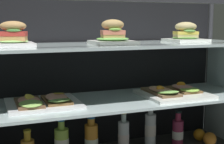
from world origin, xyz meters
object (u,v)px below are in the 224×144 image
Objects in this scene: open_sandwich_tray_near_right_corner at (44,102)px; juice_bottle_near_post at (124,136)px; plated_roll_sandwich_center at (13,37)px; juice_bottle_front_middle at (178,132)px; juice_bottle_front_left_end at (150,129)px; plated_roll_sandwich_mid_left at (186,34)px; plated_roll_sandwich_far_left at (113,36)px; open_sandwich_tray_center at (173,92)px; orange_fruit_beside_bottles at (210,139)px; orange_fruit_near_left_post at (199,135)px; juice_bottle_tucked_behind at (91,140)px.

open_sandwich_tray_near_right_corner is 1.45× the size of juice_bottle_near_post.
plated_roll_sandwich_center is 0.87× the size of juice_bottle_front_middle.
plated_roll_sandwich_center reaches higher than juice_bottle_front_left_end.
plated_roll_sandwich_far_left is at bearing -171.09° from plated_roll_sandwich_mid_left.
juice_bottle_front_left_end is at bearing 2.72° from juice_bottle_near_post.
open_sandwich_tray_near_right_corner is at bearing -177.75° from plated_roll_sandwich_mid_left.
plated_roll_sandwich_mid_left is 0.66m from juice_bottle_near_post.
open_sandwich_tray_near_right_corner is 1.00× the size of open_sandwich_tray_center.
plated_roll_sandwich_mid_left is (0.92, 0.01, -0.00)m from plated_roll_sandwich_center.
plated_roll_sandwich_far_left reaches higher than juice_bottle_front_middle.
juice_bottle_front_left_end is (0.73, 0.05, -0.54)m from plated_roll_sandwich_center.
orange_fruit_beside_bottles is at bearing 2.82° from open_sandwich_tray_center.
open_sandwich_tray_near_right_corner is 1.31× the size of juice_bottle_front_left_end.
juice_bottle_front_middle is at bearing 156.60° from orange_fruit_beside_bottles.
juice_bottle_near_post is at bearing -179.61° from orange_fruit_near_left_post.
plated_roll_sandwich_mid_left reaches higher than open_sandwich_tray_near_right_corner.
orange_fruit_near_left_post is (0.14, 0.03, -0.61)m from plated_roll_sandwich_mid_left.
plated_roll_sandwich_far_left is 0.47m from plated_roll_sandwich_mid_left.
plated_roll_sandwich_mid_left reaches higher than orange_fruit_near_left_post.
juice_bottle_near_post is at bearing 158.04° from open_sandwich_tray_center.
juice_bottle_front_left_end is 3.38× the size of orange_fruit_beside_bottles.
juice_bottle_tucked_behind is at bearing 177.80° from juice_bottle_near_post.
juice_bottle_tucked_behind is at bearing 176.34° from plated_roll_sandwich_mid_left.
juice_bottle_near_post reaches higher than juice_bottle_front_middle.
open_sandwich_tray_near_right_corner is 0.36m from juice_bottle_tucked_behind.
plated_roll_sandwich_mid_left is 0.58× the size of open_sandwich_tray_center.
plated_roll_sandwich_center is at bearing -177.67° from orange_fruit_near_left_post.
juice_bottle_near_post is (0.44, 0.06, -0.25)m from open_sandwich_tray_near_right_corner.
juice_bottle_front_middle is at bearing -2.14° from juice_bottle_near_post.
plated_roll_sandwich_far_left is at bearing -7.52° from plated_roll_sandwich_center.
plated_roll_sandwich_center is at bearing -175.95° from juice_bottle_near_post.
orange_fruit_beside_bottles is at bearing -7.69° from juice_bottle_tucked_behind.
juice_bottle_front_left_end is (0.61, 0.07, -0.23)m from open_sandwich_tray_near_right_corner.
open_sandwich_tray_center is at bearing -158.06° from orange_fruit_near_left_post.
orange_fruit_near_left_post is at bearing 2.33° from plated_roll_sandwich_center.
orange_fruit_near_left_post is at bearing 94.55° from orange_fruit_beside_bottles.
orange_fruit_beside_bottles is 0.09m from orange_fruit_near_left_post.
open_sandwich_tray_near_right_corner reaches higher than juice_bottle_near_post.
plated_roll_sandwich_center reaches higher than open_sandwich_tray_near_right_corner.
juice_bottle_front_middle is at bearing -6.96° from juice_bottle_front_left_end.
juice_bottle_near_post is 3.33× the size of orange_fruit_near_left_post.
plated_roll_sandwich_mid_left is 0.33m from open_sandwich_tray_center.
juice_bottle_front_middle is at bearing -174.38° from orange_fruit_near_left_post.
juice_bottle_tucked_behind is 3.14× the size of orange_fruit_near_left_post.
juice_bottle_near_post is 0.17m from juice_bottle_front_left_end.
open_sandwich_tray_near_right_corner reaches higher than orange_fruit_near_left_post.
orange_fruit_beside_bottles is (0.15, -0.06, -0.60)m from plated_roll_sandwich_mid_left.
orange_fruit_near_left_post is at bearing 0.39° from juice_bottle_near_post.
open_sandwich_tray_center is at bearing -136.64° from juice_bottle_front_middle.
plated_roll_sandwich_center is at bearing 171.05° from open_sandwich_tray_near_right_corner.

